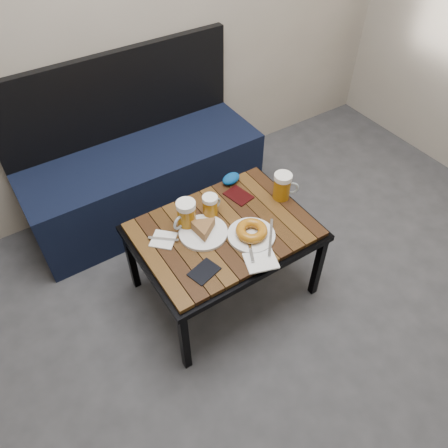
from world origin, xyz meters
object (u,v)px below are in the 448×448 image
beer_mug_right (283,186)px  plate_bagel (252,233)px  cafe_table (224,234)px  passport_navy (204,272)px  bench (143,174)px  beer_mug_centre (211,206)px  plate_pie (203,230)px  passport_burgundy (239,196)px  beer_mug_left (186,215)px  knit_pouch (231,179)px

beer_mug_right → plate_bagel: beer_mug_right is taller
cafe_table → passport_navy: bearing=-141.1°
bench → beer_mug_centre: (0.06, -0.69, 0.26)m
plate_pie → plate_bagel: (0.18, -0.14, -0.00)m
passport_navy → passport_burgundy: same height
bench → plate_pie: (-0.04, -0.78, 0.22)m
passport_navy → beer_mug_left: bearing=149.2°
beer_mug_right → beer_mug_left: bearing=-157.2°
plate_bagel → beer_mug_centre: bearing=110.3°
bench → beer_mug_left: bearing=-96.1°
cafe_table → beer_mug_left: 0.21m
plate_bagel → passport_burgundy: 0.28m
bench → cafe_table: bench is taller
knit_pouch → beer_mug_centre: bearing=-145.4°
cafe_table → passport_burgundy: (0.18, 0.15, 0.05)m
beer_mug_right → passport_burgundy: 0.23m
cafe_table → passport_navy: 0.28m
passport_burgundy → cafe_table: bearing=-152.3°
beer_mug_right → plate_bagel: (-0.29, -0.14, -0.05)m
plate_bagel → passport_burgundy: plate_bagel is taller
bench → beer_mug_centre: bench is taller
beer_mug_right → knit_pouch: 0.28m
cafe_table → bench: bearing=94.5°
passport_navy → knit_pouch: (0.43, 0.43, 0.02)m
beer_mug_left → knit_pouch: size_ratio=1.35×
bench → cafe_table: 0.82m
bench → beer_mug_right: 0.93m
passport_navy → beer_mug_centre: bearing=127.7°
beer_mug_centre → knit_pouch: (0.22, 0.15, -0.04)m
passport_burgundy → bench: bearing=99.5°
passport_burgundy → plate_pie: bearing=-167.3°
bench → plate_pie: size_ratio=6.15×
plate_bagel → knit_pouch: bearing=70.1°
beer_mug_left → beer_mug_right: bearing=152.4°
plate_pie → passport_navy: size_ratio=1.81×
knit_pouch → cafe_table: bearing=-129.2°
plate_bagel → passport_burgundy: bearing=67.8°
beer_mug_centre → knit_pouch: bearing=19.1°
bench → plate_bagel: bearing=-81.3°
plate_pie → knit_pouch: 0.39m
bench → plate_pie: bearing=-92.7°
beer_mug_left → bench: bearing=-114.3°
cafe_table → passport_burgundy: 0.24m
passport_burgundy → knit_pouch: 0.12m
bench → plate_bagel: (0.14, -0.92, 0.22)m
plate_bagel → passport_burgundy: (0.11, 0.26, -0.02)m
beer_mug_centre → plate_bagel: size_ratio=0.45×
beer_mug_right → passport_navy: size_ratio=1.13×
passport_navy → plate_bagel: bearing=85.6°
plate_bagel → knit_pouch: size_ratio=2.47×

